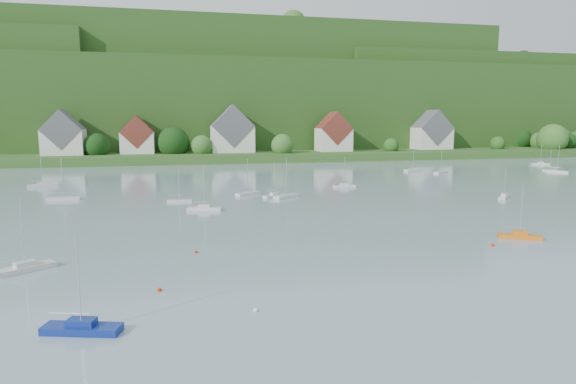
{
  "coord_description": "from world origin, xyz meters",
  "views": [
    {
      "loc": [
        -15.68,
        -1.55,
        15.69
      ],
      "look_at": [
        1.52,
        75.0,
        4.0
      ],
      "focal_mm": 30.68,
      "sensor_mm": 36.0,
      "label": 1
    }
  ],
  "objects": [
    {
      "name": "far_shore_strip",
      "position": [
        0.0,
        200.0,
        1.5
      ],
      "size": [
        600.0,
        60.0,
        3.0
      ],
      "primitive_type": "cube",
      "color": "#2C521F",
      "rests_on": "ground"
    },
    {
      "name": "forested_ridge",
      "position": [
        0.39,
        268.57,
        22.89
      ],
      "size": [
        620.0,
        181.22,
        69.89
      ],
      "color": "#1B4014",
      "rests_on": "ground"
    },
    {
      "name": "village_building_0",
      "position": [
        -55.0,
        187.0,
        9.51
      ],
      "size": [
        14.0,
        10.4,
        16.0
      ],
      "color": "silver",
      "rests_on": "far_shore_strip"
    },
    {
      "name": "village_building_1",
      "position": [
        -30.0,
        189.0,
        8.75
      ],
      "size": [
        12.0,
        9.36,
        14.0
      ],
      "color": "silver",
      "rests_on": "far_shore_strip"
    },
    {
      "name": "village_building_2",
      "position": [
        5.0,
        188.0,
        10.27
      ],
      "size": [
        16.0,
        11.44,
        18.0
      ],
      "color": "silver",
      "rests_on": "far_shore_strip"
    },
    {
      "name": "village_building_3",
      "position": [
        45.0,
        186.0,
        9.43
      ],
      "size": [
        13.0,
        10.4,
        15.5
      ],
      "color": "silver",
      "rests_on": "far_shore_strip"
    },
    {
      "name": "village_building_4",
      "position": [
        90.0,
        190.0,
        9.59
      ],
      "size": [
        15.0,
        10.4,
        16.5
      ],
      "color": "silver",
      "rests_on": "far_shore_strip"
    },
    {
      "name": "near_sailboat_1",
      "position": [
        -23.02,
        35.44,
        0.43
      ],
      "size": [
        5.99,
        3.16,
        7.78
      ],
      "rotation": [
        0.0,
        0.0,
        -0.28
      ],
      "color": "navy",
      "rests_on": "ground"
    },
    {
      "name": "near_sailboat_5",
      "position": [
        28.21,
        53.68,
        0.41
      ],
      "size": [
        5.43,
        3.93,
        7.26
      ],
      "rotation": [
        0.0,
        0.0,
        -0.51
      ],
      "color": "orange",
      "rests_on": "ground"
    },
    {
      "name": "near_sailboat_6",
      "position": [
        -31.52,
        52.54,
        0.43
      ],
      "size": [
        5.61,
        4.6,
        7.73
      ],
      "rotation": [
        0.0,
        0.0,
        0.61
      ],
      "color": "silver",
      "rests_on": "ground"
    },
    {
      "name": "mooring_buoy_1",
      "position": [
        -9.84,
        36.62,
        0.0
      ],
      "size": [
        0.4,
        0.4,
        0.4
      ],
      "primitive_type": "sphere",
      "color": "white",
      "rests_on": "ground"
    },
    {
      "name": "mooring_buoy_2",
      "position": [
        22.22,
        50.94,
        0.0
      ],
      "size": [
        0.45,
        0.45,
        0.45
      ],
      "primitive_type": "sphere",
      "color": "red",
      "rests_on": "ground"
    },
    {
      "name": "mooring_buoy_3",
      "position": [
        -13.95,
        55.85,
        0.0
      ],
      "size": [
        0.38,
        0.38,
        0.38
      ],
      "primitive_type": "sphere",
      "color": "red",
      "rests_on": "ground"
    },
    {
      "name": "mooring_buoy_5",
      "position": [
        -17.73,
        43.4,
        0.0
      ],
      "size": [
        0.41,
        0.41,
        0.41
      ],
      "primitive_type": "sphere",
      "color": "red",
      "rests_on": "ground"
    },
    {
      "name": "far_sailboat_cluster",
      "position": [
        14.69,
        114.35,
        0.37
      ],
      "size": [
        201.64,
        64.55,
        8.71
      ],
      "color": "silver",
      "rests_on": "ground"
    }
  ]
}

